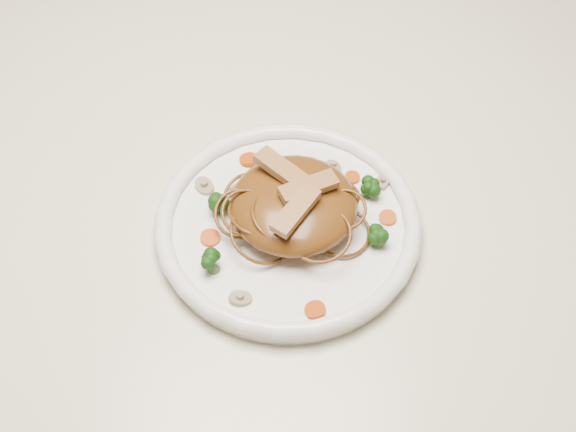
{
  "coord_description": "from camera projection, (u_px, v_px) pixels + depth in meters",
  "views": [
    {
      "loc": [
        0.11,
        -0.6,
        1.47
      ],
      "look_at": [
        0.07,
        -0.07,
        0.78
      ],
      "focal_mm": 49.16,
      "sensor_mm": 36.0,
      "label": 1
    }
  ],
  "objects": [
    {
      "name": "carrot_2",
      "position": [
        388.0,
        218.0,
        0.89
      ],
      "size": [
        0.02,
        0.02,
        0.0
      ],
      "primitive_type": "cylinder",
      "rotation": [
        0.0,
        0.0,
        -0.14
      ],
      "color": "#C23B07",
      "rests_on": "plate"
    },
    {
      "name": "noodle_mound",
      "position": [
        294.0,
        204.0,
        0.87
      ],
      "size": [
        0.18,
        0.18,
        0.05
      ],
      "primitive_type": "ellipsoid",
      "rotation": [
        0.0,
        0.0,
        0.33
      ],
      "color": "#5E3311",
      "rests_on": "plate"
    },
    {
      "name": "broccoli_1",
      "position": [
        217.0,
        202.0,
        0.89
      ],
      "size": [
        0.03,
        0.03,
        0.03
      ],
      "primitive_type": null,
      "rotation": [
        0.0,
        0.0,
        0.21
      ],
      "color": "#19450E",
      "rests_on": "plate"
    },
    {
      "name": "carrot_0",
      "position": [
        352.0,
        177.0,
        0.93
      ],
      "size": [
        0.02,
        0.02,
        0.0
      ],
      "primitive_type": "cylinder",
      "rotation": [
        0.0,
        0.0,
        0.14
      ],
      "color": "#C23B07",
      "rests_on": "plate"
    },
    {
      "name": "carrot_1",
      "position": [
        210.0,
        238.0,
        0.87
      ],
      "size": [
        0.03,
        0.03,
        0.0
      ],
      "primitive_type": "cylinder",
      "rotation": [
        0.0,
        0.0,
        0.2
      ],
      "color": "#C23B07",
      "rests_on": "plate"
    },
    {
      "name": "broccoli_3",
      "position": [
        379.0,
        235.0,
        0.86
      ],
      "size": [
        0.03,
        0.03,
        0.03
      ],
      "primitive_type": null,
      "rotation": [
        0.0,
        0.0,
        0.36
      ],
      "color": "#19450E",
      "rests_on": "plate"
    },
    {
      "name": "mushroom_3",
      "position": [
        333.0,
        167.0,
        0.94
      ],
      "size": [
        0.03,
        0.03,
        0.01
      ],
      "primitive_type": "cylinder",
      "rotation": [
        0.0,
        0.0,
        2.18
      ],
      "color": "tan",
      "rests_on": "plate"
    },
    {
      "name": "chicken_a",
      "position": [
        308.0,
        187.0,
        0.85
      ],
      "size": [
        0.07,
        0.05,
        0.01
      ],
      "primitive_type": "cube",
      "rotation": [
        0.0,
        0.0,
        0.53
      ],
      "color": "#9D7A4A",
      "rests_on": "noodle_mound"
    },
    {
      "name": "chicken_c",
      "position": [
        296.0,
        210.0,
        0.83
      ],
      "size": [
        0.05,
        0.07,
        0.01
      ],
      "primitive_type": "cube",
      "rotation": [
        0.0,
        0.0,
        4.18
      ],
      "color": "#9D7A4A",
      "rests_on": "noodle_mound"
    },
    {
      "name": "carrot_3",
      "position": [
        249.0,
        159.0,
        0.94
      ],
      "size": [
        0.03,
        0.03,
        0.0
      ],
      "primitive_type": "cylinder",
      "rotation": [
        0.0,
        0.0,
        -0.22
      ],
      "color": "#C23B07",
      "rests_on": "plate"
    },
    {
      "name": "carrot_4",
      "position": [
        315.0,
        310.0,
        0.82
      ],
      "size": [
        0.03,
        0.03,
        0.0
      ],
      "primitive_type": "cylinder",
      "rotation": [
        0.0,
        0.0,
        0.19
      ],
      "color": "#C23B07",
      "rests_on": "plate"
    },
    {
      "name": "broccoli_2",
      "position": [
        213.0,
        261.0,
        0.84
      ],
      "size": [
        0.03,
        0.03,
        0.03
      ],
      "primitive_type": null,
      "rotation": [
        0.0,
        0.0,
        0.12
      ],
      "color": "#19450E",
      "rests_on": "plate"
    },
    {
      "name": "broccoli_0",
      "position": [
        368.0,
        187.0,
        0.9
      ],
      "size": [
        0.03,
        0.03,
        0.03
      ],
      "primitive_type": null,
      "rotation": [
        0.0,
        0.0,
        0.22
      ],
      "color": "#19450E",
      "rests_on": "plate"
    },
    {
      "name": "mushroom_1",
      "position": [
        382.0,
        182.0,
        0.92
      ],
      "size": [
        0.02,
        0.02,
        0.01
      ],
      "primitive_type": "cylinder",
      "rotation": [
        0.0,
        0.0,
        1.43
      ],
      "color": "tan",
      "rests_on": "plate"
    },
    {
      "name": "mushroom_0",
      "position": [
        240.0,
        298.0,
        0.82
      ],
      "size": [
        0.03,
        0.03,
        0.01
      ],
      "primitive_type": "cylinder",
      "rotation": [
        0.0,
        0.0,
        0.11
      ],
      "color": "tan",
      "rests_on": "plate"
    },
    {
      "name": "mushroom_2",
      "position": [
        205.0,
        186.0,
        0.92
      ],
      "size": [
        0.04,
        0.04,
        0.01
      ],
      "primitive_type": "cylinder",
      "rotation": [
        0.0,
        0.0,
        -0.84
      ],
      "color": "tan",
      "rests_on": "plate"
    },
    {
      "name": "table",
      "position": [
        235.0,
        235.0,
        1.02
      ],
      "size": [
        1.2,
        0.8,
        0.75
      ],
      "color": "beige",
      "rests_on": "ground"
    },
    {
      "name": "plate",
      "position": [
        288.0,
        228.0,
        0.89
      ],
      "size": [
        0.39,
        0.39,
        0.02
      ],
      "primitive_type": "cylinder",
      "rotation": [
        0.0,
        0.0,
        0.4
      ],
      "color": "white",
      "rests_on": "table"
    },
    {
      "name": "chicken_b",
      "position": [
        282.0,
        169.0,
        0.86
      ],
      "size": [
        0.07,
        0.06,
        0.01
      ],
      "primitive_type": "cube",
      "rotation": [
        0.0,
        0.0,
        2.48
      ],
      "color": "#9D7A4A",
      "rests_on": "noodle_mound"
    }
  ]
}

